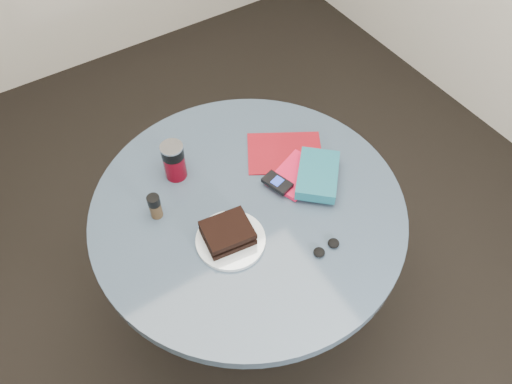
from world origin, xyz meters
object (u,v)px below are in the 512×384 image
table (249,234)px  headphones (326,248)px  red_book (295,175)px  mp3_player (277,183)px  plate (231,240)px  soda_can (174,161)px  novel (318,175)px  magazine (285,153)px  pepper_grinder (155,206)px  sandwich (228,233)px

table → headphones: bearing=-67.3°
red_book → mp3_player: (-0.08, -0.01, 0.02)m
red_book → mp3_player: size_ratio=1.71×
table → red_book: size_ratio=5.59×
plate → headphones: (0.22, -0.18, 0.00)m
mp3_player → soda_can: bearing=137.6°
plate → novel: bearing=6.9°
table → magazine: bearing=28.2°
soda_can → mp3_player: (0.25, -0.23, -0.04)m
table → pepper_grinder: bearing=154.4°
mp3_player → pepper_grinder: bearing=163.2°
sandwich → red_book: sandwich is taller
pepper_grinder → red_book: (0.45, -0.11, -0.03)m
soda_can → novel: bearing=-36.8°
plate → novel: novel is taller
red_book → soda_can: bearing=124.7°
headphones → red_book: bearing=73.0°
novel → red_book: bearing=82.0°
table → headphones: 0.33m
table → headphones: size_ratio=11.01×
magazine → headphones: (-0.12, -0.38, 0.01)m
magazine → red_book: red_book is taller
sandwich → novel: 0.36m
table → magazine: size_ratio=3.95×
table → magazine: 0.30m
sandwich → soda_can: soda_can is taller
table → headphones: headphones is taller
mp3_player → headphones: size_ratio=1.15×
novel → mp3_player: (-0.12, 0.05, -0.01)m
sandwich → novel: size_ratio=0.79×
novel → headphones: bearing=-168.2°
plate → novel: (0.35, 0.04, 0.03)m
plate → magazine: size_ratio=0.83×
red_book → mp3_player: 0.08m
sandwich → mp3_player: sandwich is taller
red_book → headphones: bearing=-128.1°
table → mp3_player: (0.12, 0.01, 0.19)m
soda_can → red_book: soda_can is taller
sandwich → soda_can: size_ratio=1.12×
magazine → plate: bearing=-118.2°
table → sandwich: size_ratio=6.51×
mp3_player → headphones: bearing=-91.7°
pepper_grinder → magazine: (0.48, -0.00, -0.04)m
pepper_grinder → plate: bearing=-55.4°
table → plate: plate is taller
table → plate: bearing=-143.8°
pepper_grinder → novel: (0.50, -0.16, -0.01)m
pepper_grinder → mp3_player: pepper_grinder is taller
mp3_player → magazine: bearing=45.7°
plate → soda_can: size_ratio=1.53×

